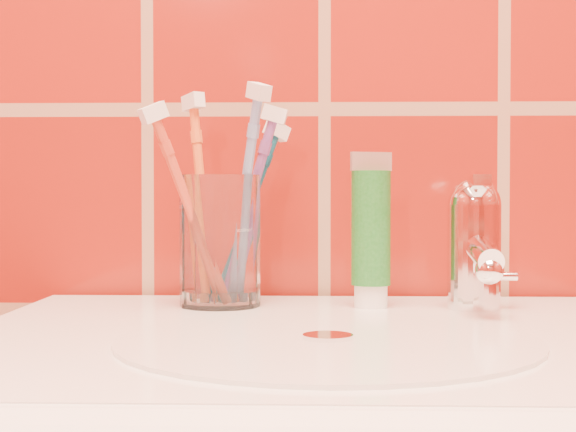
{
  "coord_description": "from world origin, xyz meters",
  "views": [
    {
      "loc": [
        -0.01,
        0.29,
        0.96
      ],
      "look_at": [
        -0.03,
        1.08,
        0.93
      ],
      "focal_mm": 55.0,
      "sensor_mm": 36.0,
      "label": 1
    }
  ],
  "objects": [
    {
      "name": "toothbrush_1",
      "position": [
        -0.12,
        1.08,
        0.94
      ],
      "size": [
        0.15,
        0.14,
        0.2
      ],
      "primitive_type": null,
      "rotation": [
        0.39,
        0.0,
        -0.99
      ],
      "color": "#BB4028",
      "rests_on": "glass_tumbler"
    },
    {
      "name": "toothbrush_2",
      "position": [
        -0.08,
        1.14,
        0.94
      ],
      "size": [
        0.15,
        0.14,
        0.19
      ],
      "primitive_type": null,
      "rotation": [
        0.41,
        0.0,
        2.17
      ],
      "color": "#0C4F6A",
      "rests_on": "glass_tumbler"
    },
    {
      "name": "faucet",
      "position": [
        0.14,
        1.09,
        0.91
      ],
      "size": [
        0.05,
        0.11,
        0.12
      ],
      "color": "white",
      "rests_on": "pedestal_sink"
    },
    {
      "name": "toothbrush_3",
      "position": [
        -0.07,
        1.09,
        0.95
      ],
      "size": [
        0.11,
        0.12,
        0.22
      ],
      "primitive_type": null,
      "rotation": [
        0.26,
        0.0,
        0.67
      ],
      "color": "#6E8BC4",
      "rests_on": "glass_tumbler"
    },
    {
      "name": "toothbrush_4",
      "position": [
        -0.07,
        1.12,
        0.94
      ],
      "size": [
        0.08,
        0.08,
        0.19
      ],
      "primitive_type": null,
      "rotation": [
        0.28,
        0.0,
        1.53
      ],
      "color": "#77489A",
      "rests_on": "glass_tumbler"
    },
    {
      "name": "toothpaste_tube",
      "position": [
        0.04,
        1.1,
        0.92
      ],
      "size": [
        0.04,
        0.04,
        0.14
      ],
      "rotation": [
        0.0,
        0.0,
        0.4
      ],
      "color": "white",
      "rests_on": "pedestal_sink"
    },
    {
      "name": "toothbrush_0",
      "position": [
        -0.12,
        1.11,
        0.95
      ],
      "size": [
        0.08,
        0.09,
        0.21
      ],
      "primitive_type": null,
      "rotation": [
        0.16,
        0.0,
        -2.44
      ],
      "color": "orange",
      "rests_on": "glass_tumbler"
    },
    {
      "name": "glass_tumbler",
      "position": [
        -0.1,
        1.11,
        0.91
      ],
      "size": [
        0.1,
        0.1,
        0.12
      ],
      "primitive_type": "cylinder",
      "rotation": [
        0.0,
        0.0,
        -0.39
      ],
      "color": "white",
      "rests_on": "pedestal_sink"
    }
  ]
}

